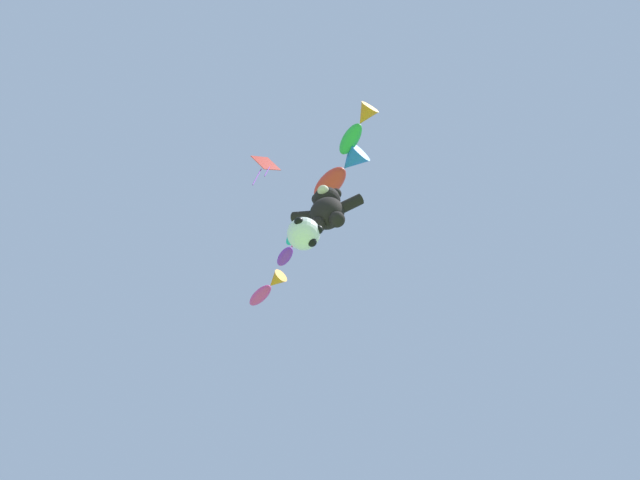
% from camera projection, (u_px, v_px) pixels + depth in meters
% --- Properties ---
extents(teddy_bear_kite, '(2.17, 0.95, 2.20)m').
position_uv_depth(teddy_bear_kite, '(327.00, 209.00, 14.33)').
color(teddy_bear_kite, black).
extents(soccer_ball_kite, '(0.95, 0.94, 0.87)m').
position_uv_depth(soccer_ball_kite, '(304.00, 234.00, 12.75)').
color(soccer_ball_kite, white).
extents(fish_kite_emerald, '(1.75, 1.71, 0.67)m').
position_uv_depth(fish_kite_emerald, '(358.00, 127.00, 16.69)').
color(fish_kite_emerald, green).
extents(fish_kite_crimson, '(2.42, 1.96, 0.95)m').
position_uv_depth(fish_kite_crimson, '(341.00, 172.00, 17.46)').
color(fish_kite_crimson, red).
extents(fish_kite_teal, '(1.63, 1.27, 0.54)m').
position_uv_depth(fish_kite_teal, '(304.00, 227.00, 17.49)').
color(fish_kite_teal, '#19ADB2').
extents(fish_kite_violet, '(1.39, 1.29, 0.55)m').
position_uv_depth(fish_kite_violet, '(290.00, 250.00, 18.63)').
color(fish_kite_violet, purple).
extents(fish_kite_magenta, '(1.91, 1.44, 0.62)m').
position_uv_depth(fish_kite_magenta, '(268.00, 288.00, 19.77)').
color(fish_kite_magenta, '#E53F9E').
extents(diamond_kite, '(0.84, 0.80, 2.81)m').
position_uv_depth(diamond_kite, '(265.00, 165.00, 16.86)').
color(diamond_kite, red).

